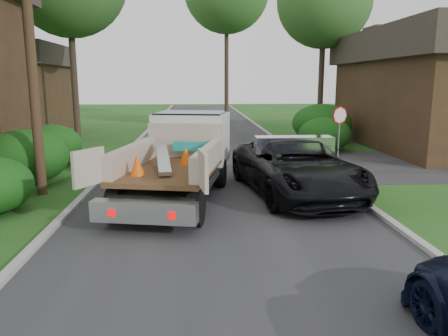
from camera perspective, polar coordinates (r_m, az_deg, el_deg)
name	(u,v)px	position (r m, az deg, el deg)	size (l,w,h in m)	color
ground	(230,250)	(9.26, 0.76, -10.72)	(120.00, 120.00, 0.00)	#184B15
road	(212,163)	(18.89, -1.55, 0.70)	(8.00, 90.00, 0.02)	#28282B
curb_left	(116,163)	(19.18, -13.89, 0.70)	(0.20, 90.00, 0.12)	#9E9E99
curb_right	(305,160)	(19.47, 10.60, 0.98)	(0.20, 90.00, 0.12)	#9E9E99
stop_sign	(339,123)	(18.59, 14.84, 5.67)	(0.71, 0.32, 2.48)	slate
utility_pole	(29,21)	(14.48, -24.16, 17.09)	(2.42, 1.25, 10.00)	#382619
house_left_far	(4,88)	(33.15, -26.80, 9.35)	(7.56, 7.56, 6.00)	#352516
hedge_left_b	(26,157)	(16.35, -24.50, 1.33)	(2.86, 2.86, 1.87)	#104710
hedge_left_c	(50,145)	(19.72, -21.75, 2.83)	(2.60, 2.60, 1.70)	#104710
hedge_right_a	(325,134)	(22.66, 13.00, 4.34)	(2.60, 2.60, 1.70)	#104710
hedge_right_b	(322,123)	(25.70, 12.64, 5.71)	(3.38, 3.38, 2.21)	#104710
tree_right_far	(324,0)	(30.13, 12.98, 20.56)	(6.00, 6.00, 11.50)	#2D2119
flatbed_truck	(184,151)	(13.65, -5.27, 2.25)	(3.93, 6.90, 2.47)	black
black_pickup	(296,167)	(13.67, 9.39, 0.12)	(2.86, 6.21, 1.72)	black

